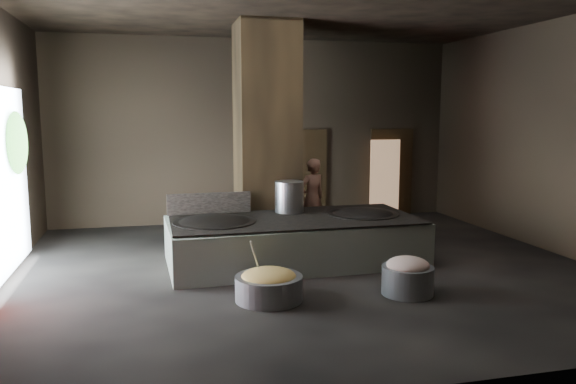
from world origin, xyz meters
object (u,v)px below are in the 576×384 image
object	(u,v)px
wok_left	(214,226)
stock_pot	(289,197)
wok_right	(363,218)
veg_basin	(269,288)
hearth_platform	(294,241)
cook	(312,198)
meat_basin	(408,280)

from	to	relation	value
wok_left	stock_pot	distance (m)	1.66
wok_right	stock_pot	size ratio (longest dim) A/B	2.25
wok_left	veg_basin	bearing A→B (deg)	-73.33
wok_left	hearth_platform	bearing A→B (deg)	1.97
wok_left	cook	world-z (taller)	cook
hearth_platform	meat_basin	bearing A→B (deg)	-62.68
wok_left	meat_basin	size ratio (longest dim) A/B	1.83
wok_left	veg_basin	distance (m)	2.07
cook	stock_pot	bearing A→B (deg)	39.42
cook	hearth_platform	bearing A→B (deg)	45.82
wok_left	cook	xyz separation A→B (m)	(2.37, 2.03, 0.11)
stock_pot	meat_basin	size ratio (longest dim) A/B	0.76
hearth_platform	stock_pot	xyz separation A→B (m)	(0.05, 0.55, 0.74)
wok_left	cook	size ratio (longest dim) A/B	0.82
wok_left	meat_basin	world-z (taller)	wok_left
hearth_platform	veg_basin	size ratio (longest dim) A/B	4.56
hearth_platform	wok_right	xyz separation A→B (m)	(1.35, 0.05, 0.36)
wok_right	veg_basin	distance (m)	3.05
meat_basin	wok_left	bearing A→B (deg)	141.36
hearth_platform	cook	size ratio (longest dim) A/B	2.61
wok_right	stock_pot	bearing A→B (deg)	158.96
cook	meat_basin	xyz separation A→B (m)	(0.30, -4.16, -0.65)
hearth_platform	wok_left	distance (m)	1.49
wok_right	cook	distance (m)	1.98
meat_basin	wok_right	bearing A→B (deg)	86.51
wok_left	meat_basin	distance (m)	3.45
wok_left	wok_right	bearing A→B (deg)	2.05
veg_basin	meat_basin	world-z (taller)	meat_basin
stock_pot	veg_basin	xyz separation A→B (m)	(-0.93, -2.50, -0.95)
wok_right	stock_pot	world-z (taller)	stock_pot
hearth_platform	veg_basin	bearing A→B (deg)	-116.06
wok_left	cook	distance (m)	3.12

